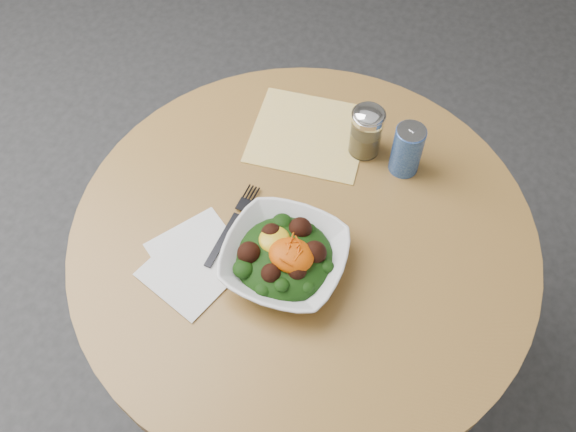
% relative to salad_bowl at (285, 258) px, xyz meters
% --- Properties ---
extents(ground, '(6.00, 6.00, 0.00)m').
position_rel_salad_bowl_xyz_m(ground, '(0.01, 0.08, -0.78)').
color(ground, '#2A2A2D').
rests_on(ground, ground).
extents(table, '(0.90, 0.90, 0.75)m').
position_rel_salad_bowl_xyz_m(table, '(0.01, 0.08, -0.23)').
color(table, black).
rests_on(table, ground).
extents(cloth_napkin, '(0.26, 0.25, 0.00)m').
position_rel_salad_bowl_xyz_m(cloth_napkin, '(-0.08, 0.31, -0.03)').
color(cloth_napkin, '#E2A40B').
rests_on(cloth_napkin, table).
extents(paper_napkins, '(0.21, 0.24, 0.00)m').
position_rel_salad_bowl_xyz_m(paper_napkins, '(-0.16, -0.06, -0.03)').
color(paper_napkins, silver).
rests_on(paper_napkins, table).
extents(salad_bowl, '(0.23, 0.23, 0.08)m').
position_rel_salad_bowl_xyz_m(salad_bowl, '(0.00, 0.00, 0.00)').
color(salad_bowl, silver).
rests_on(salad_bowl, table).
extents(fork, '(0.03, 0.20, 0.00)m').
position_rel_salad_bowl_xyz_m(fork, '(-0.13, 0.05, -0.03)').
color(fork, black).
rests_on(fork, table).
extents(spice_shaker, '(0.07, 0.07, 0.12)m').
position_rel_salad_bowl_xyz_m(spice_shaker, '(0.05, 0.32, 0.03)').
color(spice_shaker, silver).
rests_on(spice_shaker, table).
extents(beverage_can, '(0.06, 0.06, 0.12)m').
position_rel_salad_bowl_xyz_m(beverage_can, '(0.14, 0.31, 0.03)').
color(beverage_can, navy).
rests_on(beverage_can, table).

